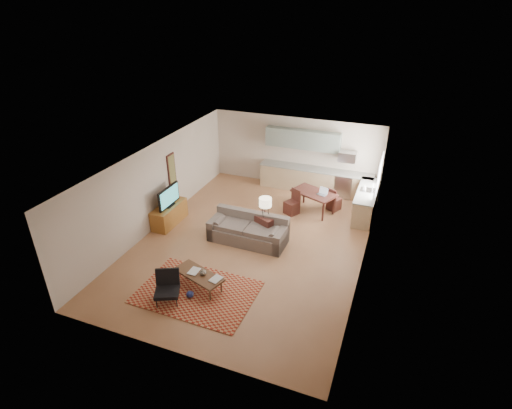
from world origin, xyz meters
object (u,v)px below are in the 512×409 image
at_px(tv_credenza, 169,214).
at_px(dining_table, 313,202).
at_px(sofa, 248,229).
at_px(console_table, 265,227).
at_px(armchair, 167,289).
at_px(coffee_table, 199,280).

relative_size(tv_credenza, dining_table, 0.98).
bearing_deg(sofa, tv_credenza, 179.15).
bearing_deg(console_table, tv_credenza, -150.60).
relative_size(sofa, console_table, 3.14).
relative_size(sofa, tv_credenza, 1.71).
xyz_separation_m(sofa, console_table, (0.42, 0.36, -0.04)).
bearing_deg(tv_credenza, armchair, -58.84).
relative_size(sofa, armchair, 3.20).
height_order(console_table, dining_table, console_table).
distance_m(coffee_table, armchair, 0.90).
height_order(sofa, dining_table, sofa).
bearing_deg(console_table, coffee_table, -80.85).
bearing_deg(tv_credenza, console_table, 4.72).
relative_size(sofa, coffee_table, 1.79).
bearing_deg(dining_table, console_table, -90.70).
distance_m(coffee_table, console_table, 2.91).
bearing_deg(dining_table, armchair, -88.06).
bearing_deg(sofa, console_table, 41.83).
height_order(armchair, dining_table, armchair).
bearing_deg(sofa, coffee_table, -97.29).
bearing_deg(console_table, armchair, -84.43).
relative_size(sofa, dining_table, 1.68).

